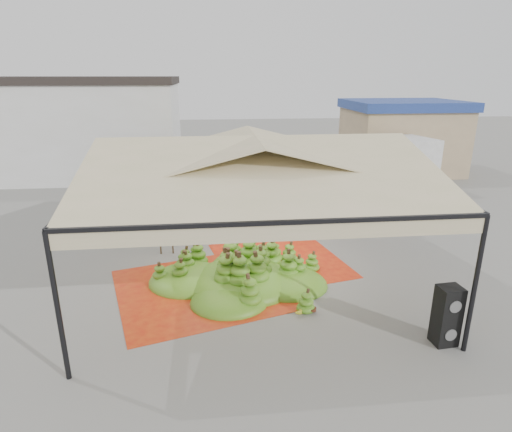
{
  "coord_description": "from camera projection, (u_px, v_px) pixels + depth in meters",
  "views": [
    {
      "loc": [
        -1.18,
        -11.13,
        5.53
      ],
      "look_at": [
        0.2,
        1.5,
        1.3
      ],
      "focal_mm": 30.0,
      "sensor_mm": 36.0,
      "label": 1
    }
  ],
  "objects": [
    {
      "name": "truck_right",
      "position": [
        365.0,
        161.0,
        20.44
      ],
      "size": [
        7.81,
        4.03,
        2.56
      ],
      "rotation": [
        0.0,
        0.0,
        0.21
      ],
      "color": "#493018",
      "rests_on": "ground"
    },
    {
      "name": "tarp_right",
      "position": [
        279.0,
        260.0,
        13.35
      ],
      "size": [
        4.4,
        4.54,
        0.01
      ],
      "primitive_type": "cube",
      "rotation": [
        0.0,
        0.0,
        0.22
      ],
      "color": "#E54615",
      "rests_on": "ground"
    },
    {
      "name": "canopy_tent",
      "position": [
        255.0,
        162.0,
        11.32
      ],
      "size": [
        8.1,
        8.1,
        4.0
      ],
      "color": "black",
      "rests_on": "ground"
    },
    {
      "name": "banana_heap",
      "position": [
        241.0,
        266.0,
        11.64
      ],
      "size": [
        5.59,
        4.79,
        1.1
      ],
      "primitive_type": "ellipsoid",
      "rotation": [
        0.0,
        0.0,
        0.12
      ],
      "color": "#52831B",
      "rests_on": "ground"
    },
    {
      "name": "hand_red_b",
      "position": [
        440.0,
        336.0,
        9.31
      ],
      "size": [
        0.44,
        0.36,
        0.2
      ],
      "primitive_type": "ellipsoid",
      "rotation": [
        0.0,
        0.0,
        -0.01
      ],
      "color": "#521912",
      "rests_on": "ground"
    },
    {
      "name": "hand_green",
      "position": [
        224.0,
        300.0,
        10.82
      ],
      "size": [
        0.54,
        0.49,
        0.2
      ],
      "primitive_type": "ellipsoid",
      "rotation": [
        0.0,
        0.0,
        -0.39
      ],
      "color": "#54811B",
      "rests_on": "ground"
    },
    {
      "name": "vendor",
      "position": [
        296.0,
        212.0,
        15.29
      ],
      "size": [
        0.65,
        0.47,
        1.64
      ],
      "primitive_type": "imported",
      "rotation": [
        0.0,
        0.0,
        3.28
      ],
      "color": "gray",
      "rests_on": "ground"
    },
    {
      "name": "hand_yellow_a",
      "position": [
        295.0,
        310.0,
        10.35
      ],
      "size": [
        0.53,
        0.47,
        0.2
      ],
      "primitive_type": "ellipsoid",
      "rotation": [
        0.0,
        0.0,
        -0.26
      ],
      "color": "gold",
      "rests_on": "ground"
    },
    {
      "name": "tarp_left",
      "position": [
        200.0,
        289.0,
        11.56
      ],
      "size": [
        5.23,
        5.09,
        0.01
      ],
      "primitive_type": "cube",
      "rotation": [
        0.0,
        0.0,
        0.28
      ],
      "color": "#CA4A13",
      "rests_on": "ground"
    },
    {
      "name": "building_tan",
      "position": [
        401.0,
        136.0,
        25.0
      ],
      "size": [
        6.3,
        5.3,
        4.1
      ],
      "color": "tan",
      "rests_on": "ground"
    },
    {
      "name": "speaker_stack",
      "position": [
        447.0,
        316.0,
        9.04
      ],
      "size": [
        0.52,
        0.46,
        1.34
      ],
      "rotation": [
        0.0,
        0.0,
        0.08
      ],
      "color": "black",
      "rests_on": "ground"
    },
    {
      "name": "hanging_bunches",
      "position": [
        361.0,
        199.0,
        10.5
      ],
      "size": [
        3.24,
        0.24,
        0.2
      ],
      "color": "#587D1A",
      "rests_on": "ground"
    },
    {
      "name": "building_white",
      "position": [
        49.0,
        127.0,
        23.68
      ],
      "size": [
        14.3,
        6.3,
        5.4
      ],
      "color": "silver",
      "rests_on": "ground"
    },
    {
      "name": "banana_leaves",
      "position": [
        167.0,
        252.0,
        13.96
      ],
      "size": [
        0.96,
        1.36,
        3.7
      ],
      "primitive_type": null,
      "color": "#386A1C",
      "rests_on": "ground"
    },
    {
      "name": "hand_yellow_b",
      "position": [
        315.0,
        290.0,
        11.31
      ],
      "size": [
        0.42,
        0.35,
        0.19
      ],
      "primitive_type": "ellipsoid",
      "rotation": [
        0.0,
        0.0,
        0.03
      ],
      "color": "gold",
      "rests_on": "ground"
    },
    {
      "name": "hand_red_a",
      "position": [
        309.0,
        308.0,
        10.42
      ],
      "size": [
        0.43,
        0.35,
        0.19
      ],
      "primitive_type": "ellipsoid",
      "rotation": [
        0.0,
        0.0,
        0.0
      ],
      "color": "#5E2B15",
      "rests_on": "ground"
    },
    {
      "name": "ground",
      "position": [
        255.0,
        275.0,
        12.36
      ],
      "size": [
        90.0,
        90.0,
        0.0
      ],
      "primitive_type": "plane",
      "color": "slate",
      "rests_on": "ground"
    },
    {
      "name": "truck_left",
      "position": [
        207.0,
        169.0,
        19.85
      ],
      "size": [
        6.5,
        2.93,
        2.15
      ],
      "rotation": [
        0.0,
        0.0,
        -0.13
      ],
      "color": "#493618",
      "rests_on": "ground"
    }
  ]
}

